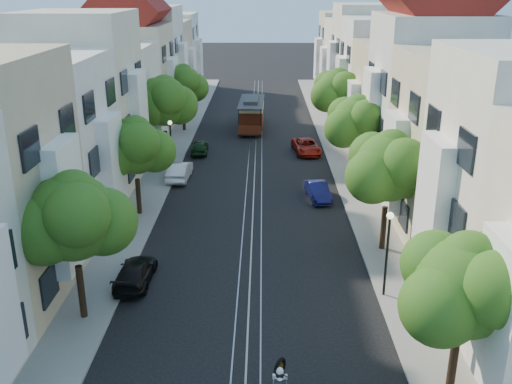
{
  "coord_description": "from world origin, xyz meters",
  "views": [
    {
      "loc": [
        0.58,
        -19.52,
        13.8
      ],
      "look_at": [
        0.22,
        12.26,
        2.2
      ],
      "focal_mm": 40.0,
      "sensor_mm": 36.0,
      "label": 1
    }
  ],
  "objects_px": {
    "tree_w_d": "(183,85)",
    "lamp_east": "(388,242)",
    "cable_car": "(252,112)",
    "parked_car_w_far": "(200,147)",
    "tree_w_b": "(136,148)",
    "tree_w_a": "(74,219)",
    "tree_e_a": "(465,290)",
    "tree_e_d": "(338,92)",
    "tree_e_c": "(357,123)",
    "parked_car_w_mid": "(180,171)",
    "parked_car_w_near": "(135,272)",
    "parked_car_e_mid": "(318,191)",
    "tree_e_b": "(390,169)",
    "tree_w_c": "(164,102)",
    "lamp_west": "(171,139)",
    "parked_car_e_far": "(306,146)"
  },
  "relations": [
    {
      "from": "tree_w_d",
      "to": "lamp_east",
      "type": "distance_m",
      "value": 34.73
    },
    {
      "from": "cable_car",
      "to": "parked_car_w_far",
      "type": "relative_size",
      "value": 2.18
    },
    {
      "from": "tree_w_b",
      "to": "lamp_east",
      "type": "distance_m",
      "value": 16.81
    },
    {
      "from": "tree_w_a",
      "to": "cable_car",
      "type": "relative_size",
      "value": 0.87
    },
    {
      "from": "tree_e_a",
      "to": "tree_e_d",
      "type": "bearing_deg",
      "value": 90.0
    },
    {
      "from": "lamp_east",
      "to": "tree_e_c",
      "type": "bearing_deg",
      "value": 86.56
    },
    {
      "from": "tree_e_c",
      "to": "parked_car_w_mid",
      "type": "bearing_deg",
      "value": 175.25
    },
    {
      "from": "cable_car",
      "to": "parked_car_w_mid",
      "type": "distance_m",
      "value": 16.58
    },
    {
      "from": "parked_car_w_near",
      "to": "tree_e_d",
      "type": "bearing_deg",
      "value": -115.53
    },
    {
      "from": "parked_car_w_near",
      "to": "parked_car_e_mid",
      "type": "bearing_deg",
      "value": -129.52
    },
    {
      "from": "tree_e_b",
      "to": "parked_car_e_mid",
      "type": "xyz_separation_m",
      "value": [
        -2.86,
        7.92,
        -4.15
      ]
    },
    {
      "from": "tree_w_c",
      "to": "parked_car_w_near",
      "type": "xyz_separation_m",
      "value": [
        1.54,
        -19.8,
        -4.49
      ]
    },
    {
      "from": "tree_e_c",
      "to": "lamp_west",
      "type": "distance_m",
      "value": 13.82
    },
    {
      "from": "tree_e_c",
      "to": "lamp_west",
      "type": "bearing_deg",
      "value": 171.51
    },
    {
      "from": "parked_car_w_mid",
      "to": "parked_car_w_far",
      "type": "relative_size",
      "value": 1.16
    },
    {
      "from": "parked_car_w_far",
      "to": "lamp_east",
      "type": "bearing_deg",
      "value": 112.04
    },
    {
      "from": "tree_e_c",
      "to": "lamp_east",
      "type": "height_order",
      "value": "tree_e_c"
    },
    {
      "from": "tree_w_c",
      "to": "tree_w_d",
      "type": "bearing_deg",
      "value": 90.0
    },
    {
      "from": "lamp_west",
      "to": "cable_car",
      "type": "relative_size",
      "value": 0.54
    },
    {
      "from": "cable_car",
      "to": "parked_car_w_near",
      "type": "relative_size",
      "value": 1.94
    },
    {
      "from": "cable_car",
      "to": "parked_car_e_far",
      "type": "bearing_deg",
      "value": -58.63
    },
    {
      "from": "parked_car_e_mid",
      "to": "parked_car_w_near",
      "type": "xyz_separation_m",
      "value": [
        -10.0,
        -11.71,
        -0.01
      ]
    },
    {
      "from": "tree_w_a",
      "to": "lamp_west",
      "type": "xyz_separation_m",
      "value": [
        0.84,
        20.02,
        -1.89
      ]
    },
    {
      "from": "parked_car_e_far",
      "to": "tree_w_d",
      "type": "bearing_deg",
      "value": 139.16
    },
    {
      "from": "tree_e_a",
      "to": "parked_car_e_far",
      "type": "xyz_separation_m",
      "value": [
        -2.86,
        31.22,
        -3.78
      ]
    },
    {
      "from": "tree_e_b",
      "to": "tree_w_b",
      "type": "height_order",
      "value": "tree_e_b"
    },
    {
      "from": "tree_e_a",
      "to": "parked_car_w_near",
      "type": "relative_size",
      "value": 1.58
    },
    {
      "from": "cable_car",
      "to": "parked_car_w_near",
      "type": "distance_m",
      "value": 32.04
    },
    {
      "from": "tree_e_b",
      "to": "tree_e_d",
      "type": "height_order",
      "value": "tree_e_d"
    },
    {
      "from": "tree_e_a",
      "to": "parked_car_e_far",
      "type": "bearing_deg",
      "value": 95.24
    },
    {
      "from": "tree_w_d",
      "to": "lamp_east",
      "type": "height_order",
      "value": "tree_w_d"
    },
    {
      "from": "parked_car_e_mid",
      "to": "parked_car_w_far",
      "type": "distance_m",
      "value": 14.48
    },
    {
      "from": "tree_e_b",
      "to": "lamp_east",
      "type": "distance_m",
      "value": 5.41
    },
    {
      "from": "tree_w_b",
      "to": "cable_car",
      "type": "relative_size",
      "value": 0.81
    },
    {
      "from": "tree_e_a",
      "to": "parked_car_w_far",
      "type": "distance_m",
      "value": 33.55
    },
    {
      "from": "tree_e_b",
      "to": "lamp_east",
      "type": "relative_size",
      "value": 1.61
    },
    {
      "from": "tree_e_a",
      "to": "cable_car",
      "type": "xyz_separation_m",
      "value": [
        -7.76,
        39.81,
        -2.66
      ]
    },
    {
      "from": "tree_e_b",
      "to": "tree_e_d",
      "type": "xyz_separation_m",
      "value": [
        0.0,
        22.0,
        0.13
      ]
    },
    {
      "from": "tree_e_d",
      "to": "cable_car",
      "type": "distance_m",
      "value": 10.19
    },
    {
      "from": "lamp_east",
      "to": "tree_w_c",
      "type": "bearing_deg",
      "value": 122.65
    },
    {
      "from": "tree_e_a",
      "to": "tree_e_b",
      "type": "height_order",
      "value": "tree_e_b"
    },
    {
      "from": "tree_w_a",
      "to": "tree_w_d",
      "type": "height_order",
      "value": "tree_w_a"
    },
    {
      "from": "tree_e_b",
      "to": "tree_e_d",
      "type": "distance_m",
      "value": 22.0
    },
    {
      "from": "tree_e_b",
      "to": "tree_w_d",
      "type": "distance_m",
      "value": 30.6
    },
    {
      "from": "tree_w_b",
      "to": "parked_car_e_far",
      "type": "distance_m",
      "value": 18.7
    },
    {
      "from": "tree_w_c",
      "to": "parked_car_w_far",
      "type": "relative_size",
      "value": 2.01
    },
    {
      "from": "tree_e_b",
      "to": "parked_car_e_far",
      "type": "relative_size",
      "value": 1.51
    },
    {
      "from": "tree_e_c",
      "to": "cable_car",
      "type": "height_order",
      "value": "tree_e_c"
    },
    {
      "from": "lamp_east",
      "to": "lamp_west",
      "type": "height_order",
      "value": "same"
    },
    {
      "from": "tree_e_c",
      "to": "tree_w_d",
      "type": "height_order",
      "value": "same"
    }
  ]
}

